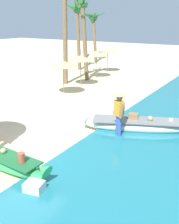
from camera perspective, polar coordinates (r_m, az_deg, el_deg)
ground_plane at (r=9.22m, az=-15.69°, el=-7.72°), size 80.00×80.00×0.00m
boat_white_midground at (r=10.32m, az=10.12°, el=-2.70°), size 4.14×2.36×0.78m
person_vendor_hatted at (r=9.45m, az=6.25°, el=0.09°), size 0.56×0.47×1.71m
parasol_row_0 at (r=14.95m, az=-5.64°, el=10.15°), size 1.60×1.60×1.91m
parasol_row_1 at (r=17.10m, az=-1.90°, el=11.35°), size 1.60×1.60×1.91m
parasol_row_2 at (r=19.47m, az=1.43°, el=12.30°), size 1.60×1.60×1.91m
parasol_row_3 at (r=21.79m, az=3.84°, el=12.99°), size 1.60×1.60×1.91m
palm_tree_tall_inland at (r=27.05m, az=0.77°, el=18.88°), size 2.71×2.86×4.81m
palm_tree_leaning_seaward at (r=18.75m, az=-1.55°, el=21.10°), size 2.50×2.83×5.88m
palm_tree_far_behind at (r=22.73m, az=-2.65°, el=19.83°), size 2.39×2.45×5.57m
cooler_box at (r=6.92m, az=-11.58°, el=-15.53°), size 0.52×0.46×0.33m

